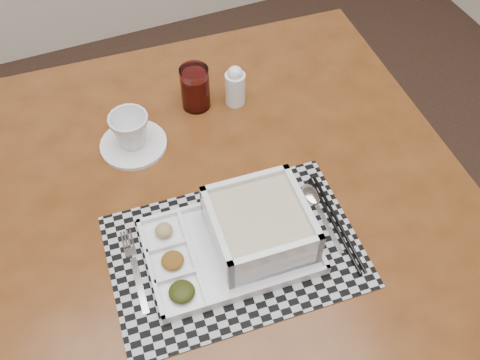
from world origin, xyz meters
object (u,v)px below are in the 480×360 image
at_px(dining_table, 216,225).
at_px(cup, 130,130).
at_px(creamer_bottle, 235,86).
at_px(serving_tray, 251,232).
at_px(juice_glass, 195,89).

xyz_separation_m(dining_table, cup, (-0.11, 0.22, 0.13)).
bearing_deg(cup, creamer_bottle, 18.46).
xyz_separation_m(serving_tray, cup, (-0.14, 0.34, 0.01)).
xyz_separation_m(cup, creamer_bottle, (0.27, 0.05, -0.00)).
relative_size(serving_tray, juice_glass, 3.09).
bearing_deg(serving_tray, creamer_bottle, 71.91).
bearing_deg(serving_tray, juice_glass, 85.20).
relative_size(cup, juice_glass, 0.81).
bearing_deg(dining_table, serving_tray, -75.86).
bearing_deg(serving_tray, cup, 112.82).
distance_m(cup, juice_glass, 0.19).
bearing_deg(juice_glass, cup, -157.86).
height_order(serving_tray, cup, serving_tray).
xyz_separation_m(juice_glass, creamer_bottle, (0.09, -0.03, 0.00)).
height_order(dining_table, cup, cup).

